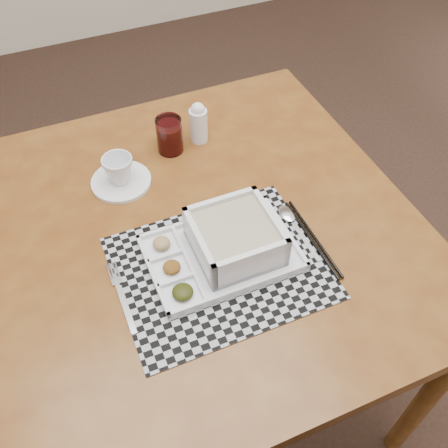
% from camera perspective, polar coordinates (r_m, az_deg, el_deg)
% --- Properties ---
extents(floor, '(5.00, 5.00, 0.00)m').
position_cam_1_polar(floor, '(1.86, 10.25, -14.17)').
color(floor, black).
rests_on(floor, ground).
extents(dining_table, '(1.03, 1.03, 0.76)m').
position_cam_1_polar(dining_table, '(1.22, -3.21, -2.64)').
color(dining_table, '#592A10').
rests_on(dining_table, ground).
extents(placemat, '(0.44, 0.36, 0.00)m').
position_cam_1_polar(placemat, '(1.08, -0.52, -4.98)').
color(placemat, '#A1A2A9').
rests_on(placemat, dining_table).
extents(serving_tray, '(0.32, 0.22, 0.09)m').
position_cam_1_polar(serving_tray, '(1.08, 0.65, -2.21)').
color(serving_tray, white).
rests_on(serving_tray, placemat).
extents(fork, '(0.02, 0.19, 0.00)m').
position_cam_1_polar(fork, '(1.06, -11.65, -7.94)').
color(fork, silver).
rests_on(fork, placemat).
extents(spoon, '(0.04, 0.18, 0.01)m').
position_cam_1_polar(spoon, '(1.18, 7.53, 0.73)').
color(spoon, silver).
rests_on(spoon, placemat).
extents(chopsticks, '(0.02, 0.24, 0.01)m').
position_cam_1_polar(chopsticks, '(1.14, 10.11, -1.62)').
color(chopsticks, black).
rests_on(chopsticks, placemat).
extents(saucer, '(0.15, 0.15, 0.01)m').
position_cam_1_polar(saucer, '(1.28, -11.66, 4.78)').
color(saucer, white).
rests_on(saucer, dining_table).
extents(cup, '(0.09, 0.09, 0.07)m').
position_cam_1_polar(cup, '(1.25, -11.95, 6.10)').
color(cup, white).
rests_on(cup, saucer).
extents(juice_glass, '(0.07, 0.07, 0.10)m').
position_cam_1_polar(juice_glass, '(1.33, -6.24, 9.93)').
color(juice_glass, white).
rests_on(juice_glass, dining_table).
extents(creamer_bottle, '(0.05, 0.05, 0.12)m').
position_cam_1_polar(creamer_bottle, '(1.35, -2.94, 11.49)').
color(creamer_bottle, white).
rests_on(creamer_bottle, dining_table).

